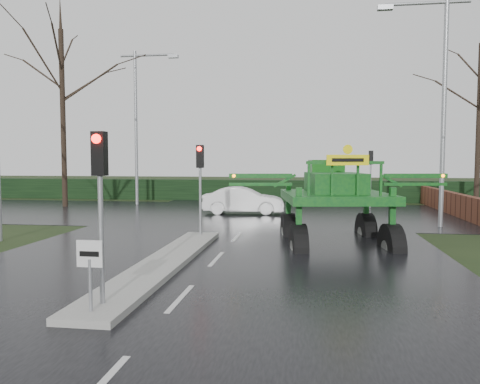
# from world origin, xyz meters

# --- Properties ---
(ground) EXTENTS (140.00, 140.00, 0.00)m
(ground) POSITION_xyz_m (0.00, 0.00, 0.00)
(ground) COLOR black
(ground) RESTS_ON ground
(road_main) EXTENTS (14.00, 80.00, 0.02)m
(road_main) POSITION_xyz_m (0.00, 10.00, 0.00)
(road_main) COLOR black
(road_main) RESTS_ON ground
(road_cross) EXTENTS (80.00, 12.00, 0.02)m
(road_cross) POSITION_xyz_m (0.00, 16.00, 0.01)
(road_cross) COLOR black
(road_cross) RESTS_ON ground
(median_island) EXTENTS (1.20, 10.00, 0.16)m
(median_island) POSITION_xyz_m (-1.30, 3.00, 0.09)
(median_island) COLOR gray
(median_island) RESTS_ON ground
(hedge_row) EXTENTS (44.00, 0.90, 1.50)m
(hedge_row) POSITION_xyz_m (0.00, 24.00, 0.75)
(hedge_row) COLOR black
(hedge_row) RESTS_ON ground
(brick_wall) EXTENTS (0.40, 20.00, 1.20)m
(brick_wall) POSITION_xyz_m (10.50, 16.00, 0.60)
(brick_wall) COLOR #592D1E
(brick_wall) RESTS_ON ground
(keep_left_sign) EXTENTS (0.50, 0.07, 1.35)m
(keep_left_sign) POSITION_xyz_m (-1.30, -1.50, 1.06)
(keep_left_sign) COLOR gray
(keep_left_sign) RESTS_ON ground
(traffic_signal_near) EXTENTS (0.26, 0.33, 3.52)m
(traffic_signal_near) POSITION_xyz_m (-1.30, -1.01, 2.59)
(traffic_signal_near) COLOR gray
(traffic_signal_near) RESTS_ON ground
(traffic_signal_mid) EXTENTS (0.26, 0.33, 3.52)m
(traffic_signal_mid) POSITION_xyz_m (-1.30, 7.49, 2.59)
(traffic_signal_mid) COLOR gray
(traffic_signal_mid) RESTS_ON ground
(traffic_signal_far) EXTENTS (0.26, 0.33, 3.52)m
(traffic_signal_far) POSITION_xyz_m (6.50, 20.01, 2.59)
(traffic_signal_far) COLOR gray
(traffic_signal_far) RESTS_ON ground
(street_light_left_near) EXTENTS (3.85, 0.30, 10.00)m
(street_light_left_near) POSITION_xyz_m (-8.19, 6.00, 5.99)
(street_light_left_near) COLOR gray
(street_light_left_near) RESTS_ON ground
(street_light_right) EXTENTS (3.85, 0.30, 10.00)m
(street_light_right) POSITION_xyz_m (8.19, 12.00, 5.99)
(street_light_right) COLOR gray
(street_light_right) RESTS_ON ground
(street_light_left_far) EXTENTS (3.85, 0.30, 10.00)m
(street_light_left_far) POSITION_xyz_m (-8.19, 20.00, 5.99)
(street_light_left_far) COLOR gray
(street_light_left_far) RESTS_ON ground
(tree_left_far) EXTENTS (7.70, 7.70, 13.26)m
(tree_left_far) POSITION_xyz_m (-12.50, 18.00, 7.15)
(tree_left_far) COLOR black
(tree_left_far) RESTS_ON ground
(tree_right_far) EXTENTS (7.00, 7.00, 12.05)m
(tree_right_far) POSITION_xyz_m (13.00, 21.00, 6.50)
(tree_right_far) COLOR black
(tree_right_far) RESTS_ON ground
(crop_sprayer) EXTENTS (7.68, 5.30, 4.33)m
(crop_sprayer) POSITION_xyz_m (2.36, 6.13, 2.05)
(crop_sprayer) COLOR black
(crop_sprayer) RESTS_ON ground
(white_sedan) EXTENTS (4.52, 1.83, 1.46)m
(white_sedan) POSITION_xyz_m (-0.80, 15.62, 0.00)
(white_sedan) COLOR white
(white_sedan) RESTS_ON ground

